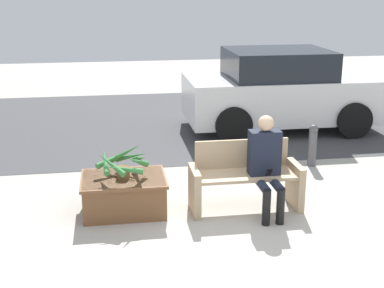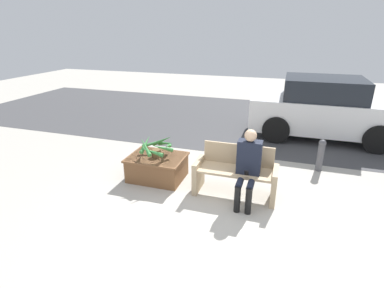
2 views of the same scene
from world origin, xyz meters
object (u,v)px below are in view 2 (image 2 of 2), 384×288
(bollard_post, at_px, (321,154))
(planter_box, at_px, (157,166))
(bench, at_px, (236,173))
(potted_plant, at_px, (157,146))
(person_seated, at_px, (248,164))
(parked_car, at_px, (324,109))

(bollard_post, bearing_deg, planter_box, -156.20)
(bench, height_order, potted_plant, potted_plant)
(bollard_post, bearing_deg, person_seated, -127.68)
(potted_plant, bearing_deg, bollard_post, 23.64)
(bench, distance_m, planter_box, 1.59)
(person_seated, relative_size, bollard_post, 1.85)
(bench, distance_m, bollard_post, 2.12)
(person_seated, height_order, bollard_post, person_seated)
(planter_box, xyz_separation_m, parked_car, (3.27, 3.69, 0.54))
(parked_car, relative_size, bollard_post, 5.50)
(potted_plant, bearing_deg, bench, -4.91)
(potted_plant, bearing_deg, person_seated, -10.03)
(person_seated, distance_m, bollard_post, 2.14)
(bench, bearing_deg, person_seated, -39.20)
(bench, bearing_deg, parked_car, 66.07)
(person_seated, bearing_deg, potted_plant, 169.97)
(planter_box, bearing_deg, person_seated, -9.62)
(person_seated, distance_m, parked_car, 4.26)
(parked_car, bearing_deg, planter_box, -131.57)
(planter_box, height_order, bollard_post, bollard_post)
(potted_plant, xyz_separation_m, parked_car, (3.27, 3.68, 0.11))
(person_seated, xyz_separation_m, potted_plant, (-1.80, 0.32, -0.03))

